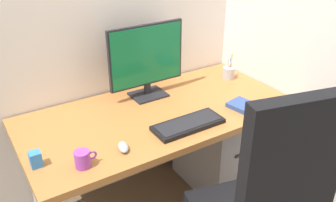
{
  "coord_description": "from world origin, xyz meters",
  "views": [
    {
      "loc": [
        -0.95,
        -1.62,
        1.82
      ],
      "look_at": [
        0.01,
        -0.08,
        0.86
      ],
      "focal_mm": 38.87,
      "sensor_mm": 36.0,
      "label": 1
    }
  ],
  "objects": [
    {
      "name": "keyboard",
      "position": [
        0.05,
        -0.23,
        0.77
      ],
      "size": [
        0.4,
        0.16,
        0.03
      ],
      "color": "black",
      "rests_on": "desk"
    },
    {
      "name": "filing_cabinet",
      "position": [
        0.54,
        0.03,
        0.3
      ],
      "size": [
        0.47,
        0.57,
        0.59
      ],
      "color": "gray",
      "rests_on": "ground_plane"
    },
    {
      "name": "monitor",
      "position": [
        0.05,
        0.22,
        1.01
      ],
      "size": [
        0.5,
        0.18,
        0.46
      ],
      "color": "black",
      "rests_on": "desk"
    },
    {
      "name": "desk",
      "position": [
        0.0,
        0.0,
        0.71
      ],
      "size": [
        1.61,
        0.79,
        0.76
      ],
      "color": "#B27038",
      "rests_on": "ground_plane"
    },
    {
      "name": "pen_holder",
      "position": [
        0.67,
        0.15,
        0.8
      ],
      "size": [
        0.08,
        0.08,
        0.17
      ],
      "color": "#B2B5BA",
      "rests_on": "desk"
    },
    {
      "name": "coffee_mug",
      "position": [
        -0.56,
        -0.26,
        0.8
      ],
      "size": [
        0.11,
        0.07,
        0.08
      ],
      "color": "purple",
      "rests_on": "desk"
    },
    {
      "name": "mouse",
      "position": [
        -0.35,
        -0.24,
        0.78
      ],
      "size": [
        0.07,
        0.11,
        0.03
      ],
      "primitive_type": "ellipsoid",
      "rotation": [
        0.0,
        0.0,
        -0.27
      ],
      "color": "#9EA0A5",
      "rests_on": "desk"
    },
    {
      "name": "notebook",
      "position": [
        0.46,
        -0.24,
        0.77
      ],
      "size": [
        0.17,
        0.21,
        0.03
      ],
      "primitive_type": "cube",
      "rotation": [
        0.0,
        0.0,
        0.19
      ],
      "color": "#334C8C",
      "rests_on": "desk"
    },
    {
      "name": "desk_clamp_accessory",
      "position": [
        -0.75,
        -0.14,
        0.8
      ],
      "size": [
        0.05,
        0.05,
        0.08
      ],
      "primitive_type": "cube",
      "color": "#337FD8",
      "rests_on": "desk"
    }
  ]
}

